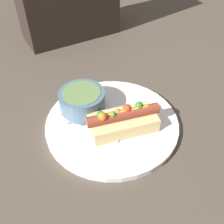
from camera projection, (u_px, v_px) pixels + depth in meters
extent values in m
plane|color=#4C4238|center=(112.00, 125.00, 0.59)|extent=(4.00, 4.00, 0.00)
cylinder|color=white|center=(112.00, 123.00, 0.59)|extent=(0.30, 0.30, 0.01)
cube|color=#E5C17F|center=(123.00, 123.00, 0.56)|extent=(0.15, 0.10, 0.03)
cylinder|color=brown|center=(123.00, 115.00, 0.54)|extent=(0.16, 0.06, 0.02)
sphere|color=#387A28|center=(139.00, 106.00, 0.55)|extent=(0.02, 0.02, 0.02)
sphere|color=orange|center=(103.00, 116.00, 0.52)|extent=(0.02, 0.02, 0.02)
sphere|color=orange|center=(116.00, 112.00, 0.53)|extent=(0.01, 0.01, 0.01)
sphere|color=#387A28|center=(101.00, 115.00, 0.53)|extent=(0.02, 0.02, 0.02)
sphere|color=#C63F1E|center=(127.00, 108.00, 0.54)|extent=(0.02, 0.02, 0.02)
sphere|color=#518C2D|center=(113.00, 114.00, 0.53)|extent=(0.01, 0.01, 0.01)
cylinder|color=gold|center=(124.00, 111.00, 0.54)|extent=(0.11, 0.03, 0.01)
cylinder|color=slate|center=(82.00, 101.00, 0.59)|extent=(0.10, 0.10, 0.05)
cylinder|color=#66844C|center=(82.00, 94.00, 0.58)|extent=(0.09, 0.09, 0.01)
cube|color=#B7B7BC|center=(94.00, 132.00, 0.56)|extent=(0.07, 0.10, 0.00)
ellipsoid|color=#B7B7BC|center=(64.00, 119.00, 0.58)|extent=(0.04, 0.05, 0.01)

